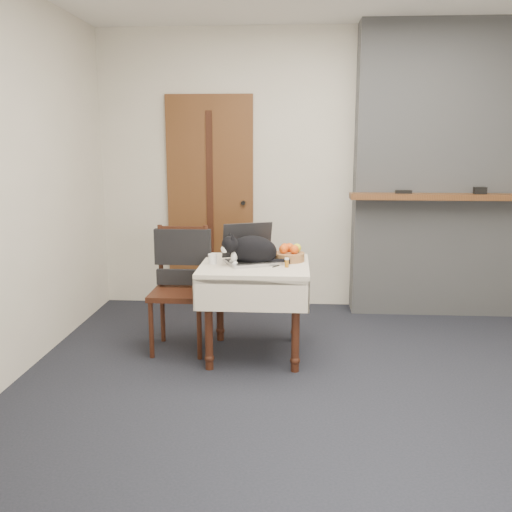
% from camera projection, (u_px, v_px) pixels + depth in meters
% --- Properties ---
extents(ground, '(4.50, 4.50, 0.00)m').
position_uv_depth(ground, '(354.00, 392.00, 3.64)').
color(ground, black).
rests_on(ground, ground).
extents(room_shell, '(4.52, 4.01, 2.61)m').
position_uv_depth(room_shell, '(356.00, 112.00, 3.75)').
color(room_shell, beige).
rests_on(room_shell, ground).
extents(door, '(0.82, 0.10, 2.00)m').
position_uv_depth(door, '(211.00, 202.00, 5.45)').
color(door, brown).
rests_on(door, ground).
extents(chimney, '(1.62, 0.48, 2.60)m').
position_uv_depth(chimney, '(439.00, 172.00, 5.13)').
color(chimney, gray).
rests_on(chimney, ground).
extents(side_table, '(0.78, 0.78, 0.70)m').
position_uv_depth(side_table, '(255.00, 279.00, 4.17)').
color(side_table, '#381A0F').
rests_on(side_table, ground).
extents(laptop, '(0.47, 0.44, 0.28)m').
position_uv_depth(laptop, '(251.00, 253.00, 4.18)').
color(laptop, '#B7B7BC').
rests_on(laptop, side_table).
extents(cat, '(0.51, 0.31, 0.24)m').
position_uv_depth(cat, '(253.00, 250.00, 4.10)').
color(cat, black).
rests_on(cat, side_table).
extents(cream_jar, '(0.06, 0.06, 0.07)m').
position_uv_depth(cream_jar, '(213.00, 259.00, 4.12)').
color(cream_jar, white).
rests_on(cream_jar, side_table).
extents(pill_bottle, '(0.03, 0.03, 0.07)m').
position_uv_depth(pill_bottle, '(287.00, 262.00, 4.01)').
color(pill_bottle, '#A26313').
rests_on(pill_bottle, side_table).
extents(fruit_basket, '(0.22, 0.22, 0.13)m').
position_uv_depth(fruit_basket, '(290.00, 254.00, 4.22)').
color(fruit_basket, '#9B6D3E').
rests_on(fruit_basket, side_table).
extents(desk_clutter, '(0.12, 0.10, 0.01)m').
position_uv_depth(desk_clutter, '(284.00, 263.00, 4.15)').
color(desk_clutter, black).
rests_on(desk_clutter, side_table).
extents(chair, '(0.44, 0.42, 0.94)m').
position_uv_depth(chair, '(181.00, 271.00, 4.36)').
color(chair, '#381A0F').
rests_on(chair, ground).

